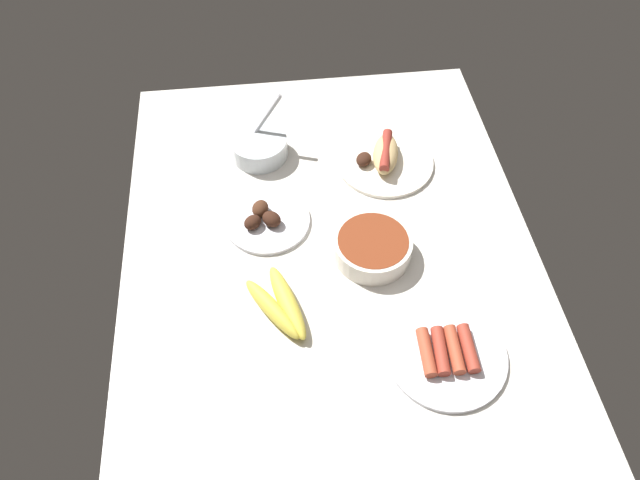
{
  "coord_description": "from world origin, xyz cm",
  "views": [
    {
      "loc": [
        -77.16,
        11.33,
        104.09
      ],
      "look_at": [
        0.68,
        2.2,
        3.0
      ],
      "focal_mm": 33.34,
      "sensor_mm": 36.0,
      "label": 1
    }
  ],
  "objects": [
    {
      "name": "plate_hotdog_assembled",
      "position": [
        24.93,
        -16.43,
        1.78
      ],
      "size": [
        23.85,
        23.85,
        5.61
      ],
      "color": "white",
      "rests_on": "ground_plane"
    },
    {
      "name": "plate_grilled_meat",
      "position": [
        9.47,
        13.49,
        1.05
      ],
      "size": [
        19.34,
        19.34,
        4.11
      ],
      "color": "white",
      "rests_on": "ground_plane"
    },
    {
      "name": "banana_bunch",
      "position": [
        -14.04,
        12.0,
        1.93
      ],
      "size": [
        18.86,
        13.55,
        3.93
      ],
      "color": "gold",
      "rests_on": "ground_plane"
    },
    {
      "name": "ground_plane",
      "position": [
        0.0,
        0.0,
        -1.5
      ],
      "size": [
        120.0,
        90.0,
        3.0
      ],
      "primitive_type": "cube",
      "color": "silver"
    },
    {
      "name": "plate_sausages",
      "position": [
        -27.87,
        -18.85,
        1.02
      ],
      "size": [
        23.39,
        23.39,
        3.47
      ],
      "color": "white",
      "rests_on": "ground_plane"
    },
    {
      "name": "bowl_coleslaw",
      "position": [
        31.58,
        13.69,
        2.88
      ],
      "size": [
        13.94,
        13.94,
        15.24
      ],
      "color": "silver",
      "rests_on": "ground_plane"
    },
    {
      "name": "bowl_chili",
      "position": [
        -2.27,
        -8.78,
        2.81
      ],
      "size": [
        16.83,
        16.83,
        5.14
      ],
      "color": "white",
      "rests_on": "ground_plane"
    }
  ]
}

